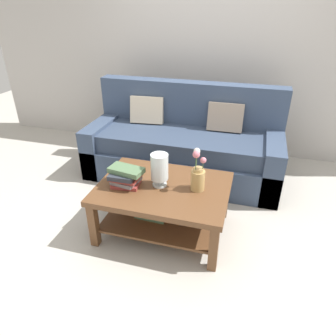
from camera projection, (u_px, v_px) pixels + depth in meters
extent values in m
plane|color=#B7B2A8|center=(175.00, 208.00, 3.19)|extent=(10.00, 10.00, 0.00)
cube|color=#BCB7B2|center=(210.00, 49.00, 3.93)|extent=(6.40, 0.12, 2.70)
cube|color=#384760|center=(182.00, 162.00, 3.72)|extent=(2.24, 0.90, 0.36)
cube|color=#324057|center=(182.00, 142.00, 3.56)|extent=(2.00, 0.74, 0.20)
cube|color=#384760|center=(190.00, 111.00, 3.76)|extent=(2.24, 0.20, 0.70)
cube|color=#384760|center=(105.00, 143.00, 3.91)|extent=(0.20, 0.90, 0.60)
cube|color=#384760|center=(272.00, 164.00, 3.41)|extent=(0.20, 0.90, 0.60)
cube|color=beige|center=(147.00, 110.00, 3.76)|extent=(0.42, 0.23, 0.34)
cube|color=gray|center=(226.00, 117.00, 3.53)|extent=(0.40, 0.19, 0.34)
cube|color=brown|center=(163.00, 188.00, 2.69)|extent=(1.14, 0.83, 0.05)
cube|color=brown|center=(94.00, 225.00, 2.63)|extent=(0.07, 0.07, 0.42)
cube|color=brown|center=(214.00, 248.00, 2.38)|extent=(0.07, 0.07, 0.42)
cube|color=brown|center=(127.00, 182.00, 3.24)|extent=(0.07, 0.07, 0.42)
cube|color=brown|center=(225.00, 198.00, 2.99)|extent=(0.07, 0.07, 0.42)
cube|color=brown|center=(164.00, 217.00, 2.84)|extent=(1.02, 0.71, 0.02)
cube|color=#51704C|center=(153.00, 214.00, 2.84)|extent=(0.29, 0.21, 0.03)
cube|color=#993833|center=(126.00, 184.00, 2.69)|extent=(0.25, 0.20, 0.03)
cube|color=slate|center=(126.00, 180.00, 2.68)|extent=(0.24, 0.24, 0.03)
cube|color=#993833|center=(126.00, 177.00, 2.67)|extent=(0.24, 0.22, 0.03)
cube|color=#2D333D|center=(123.00, 174.00, 2.64)|extent=(0.23, 0.22, 0.04)
cube|color=#51704C|center=(126.00, 170.00, 2.62)|extent=(0.31, 0.20, 0.04)
cylinder|color=silver|center=(160.00, 184.00, 2.69)|extent=(0.12, 0.12, 0.02)
cylinder|color=silver|center=(160.00, 181.00, 2.68)|extent=(0.04, 0.04, 0.05)
cylinder|color=silver|center=(159.00, 167.00, 2.61)|extent=(0.15, 0.15, 0.23)
sphere|color=#2D333D|center=(157.00, 173.00, 2.64)|extent=(0.05, 0.05, 0.05)
sphere|color=beige|center=(162.00, 173.00, 2.64)|extent=(0.04, 0.04, 0.04)
cylinder|color=tan|center=(198.00, 180.00, 2.59)|extent=(0.12, 0.12, 0.18)
cylinder|color=tan|center=(198.00, 170.00, 2.55)|extent=(0.08, 0.08, 0.03)
cylinder|color=#426638|center=(203.00, 165.00, 2.51)|extent=(0.01, 0.01, 0.06)
sphere|color=#C66B7A|center=(203.00, 160.00, 2.49)|extent=(0.05, 0.05, 0.05)
cylinder|color=#426638|center=(196.00, 160.00, 2.54)|extent=(0.01, 0.01, 0.12)
sphere|color=silver|center=(197.00, 151.00, 2.50)|extent=(0.05, 0.05, 0.05)
cylinder|color=#426638|center=(196.00, 163.00, 2.49)|extent=(0.01, 0.01, 0.12)
sphere|color=#C66B7A|center=(196.00, 155.00, 2.45)|extent=(0.06, 0.06, 0.06)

